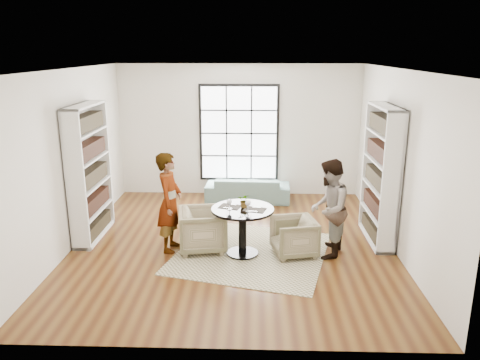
{
  "coord_description": "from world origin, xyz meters",
  "views": [
    {
      "loc": [
        0.37,
        -7.62,
        3.31
      ],
      "look_at": [
        0.11,
        0.4,
        1.06
      ],
      "focal_mm": 35.0,
      "sensor_mm": 36.0,
      "label": 1
    }
  ],
  "objects_px": {
    "sofa": "(248,189)",
    "wine_glass_left": "(229,202)",
    "flower_centerpiece": "(245,200)",
    "armchair_right": "(294,237)",
    "armchair_left": "(203,230)",
    "person_left": "(170,202)",
    "person_right": "(329,209)",
    "pedestal_table": "(243,221)",
    "wine_glass_right": "(248,203)"
  },
  "relations": [
    {
      "from": "sofa",
      "to": "person_left",
      "type": "relative_size",
      "value": 1.11
    },
    {
      "from": "pedestal_table",
      "to": "person_right",
      "type": "bearing_deg",
      "value": 1.0
    },
    {
      "from": "sofa",
      "to": "wine_glass_left",
      "type": "distance_m",
      "value": 3.05
    },
    {
      "from": "person_right",
      "to": "wine_glass_left",
      "type": "relative_size",
      "value": 9.08
    },
    {
      "from": "armchair_left",
      "to": "flower_centerpiece",
      "type": "height_order",
      "value": "flower_centerpiece"
    },
    {
      "from": "sofa",
      "to": "person_left",
      "type": "xyz_separation_m",
      "value": [
        -1.26,
        -2.71,
        0.57
      ]
    },
    {
      "from": "sofa",
      "to": "armchair_right",
      "type": "bearing_deg",
      "value": 108.04
    },
    {
      "from": "flower_centerpiece",
      "to": "armchair_right",
      "type": "bearing_deg",
      "value": -1.94
    },
    {
      "from": "armchair_left",
      "to": "person_left",
      "type": "distance_m",
      "value": 0.73
    },
    {
      "from": "person_left",
      "to": "wine_glass_right",
      "type": "bearing_deg",
      "value": -99.24
    },
    {
      "from": "sofa",
      "to": "armchair_left",
      "type": "bearing_deg",
      "value": 77.52
    },
    {
      "from": "armchair_right",
      "to": "wine_glass_right",
      "type": "height_order",
      "value": "wine_glass_right"
    },
    {
      "from": "sofa",
      "to": "armchair_left",
      "type": "height_order",
      "value": "armchair_left"
    },
    {
      "from": "wine_glass_right",
      "to": "armchair_left",
      "type": "bearing_deg",
      "value": 156.75
    },
    {
      "from": "flower_centerpiece",
      "to": "wine_glass_right",
      "type": "bearing_deg",
      "value": -74.77
    },
    {
      "from": "pedestal_table",
      "to": "flower_centerpiece",
      "type": "xyz_separation_m",
      "value": [
        0.03,
        0.05,
        0.34
      ]
    },
    {
      "from": "wine_glass_right",
      "to": "wine_glass_left",
      "type": "bearing_deg",
      "value": 165.82
    },
    {
      "from": "wine_glass_right",
      "to": "flower_centerpiece",
      "type": "relative_size",
      "value": 0.82
    },
    {
      "from": "pedestal_table",
      "to": "armchair_left",
      "type": "xyz_separation_m",
      "value": [
        -0.67,
        0.18,
        -0.23
      ]
    },
    {
      "from": "sofa",
      "to": "pedestal_table",
      "type": "bearing_deg",
      "value": 91.47
    },
    {
      "from": "wine_glass_left",
      "to": "wine_glass_right",
      "type": "relative_size",
      "value": 0.93
    },
    {
      "from": "wine_glass_right",
      "to": "person_right",
      "type": "bearing_deg",
      "value": 7.69
    },
    {
      "from": "sofa",
      "to": "wine_glass_right",
      "type": "height_order",
      "value": "wine_glass_right"
    },
    {
      "from": "armchair_right",
      "to": "sofa",
      "type": "bearing_deg",
      "value": -176.61
    },
    {
      "from": "pedestal_table",
      "to": "sofa",
      "type": "bearing_deg",
      "value": 89.29
    },
    {
      "from": "person_right",
      "to": "wine_glass_right",
      "type": "relative_size",
      "value": 8.45
    },
    {
      "from": "person_left",
      "to": "person_right",
      "type": "height_order",
      "value": "person_left"
    },
    {
      "from": "wine_glass_left",
      "to": "sofa",
      "type": "bearing_deg",
      "value": 85.24
    },
    {
      "from": "armchair_right",
      "to": "person_left",
      "type": "height_order",
      "value": "person_left"
    },
    {
      "from": "armchair_right",
      "to": "wine_glass_right",
      "type": "relative_size",
      "value": 3.61
    },
    {
      "from": "pedestal_table",
      "to": "person_right",
      "type": "height_order",
      "value": "person_right"
    },
    {
      "from": "pedestal_table",
      "to": "armchair_right",
      "type": "relative_size",
      "value": 1.47
    },
    {
      "from": "armchair_right",
      "to": "flower_centerpiece",
      "type": "xyz_separation_m",
      "value": [
        -0.81,
        0.03,
        0.61
      ]
    },
    {
      "from": "pedestal_table",
      "to": "armchair_right",
      "type": "height_order",
      "value": "pedestal_table"
    },
    {
      "from": "person_right",
      "to": "wine_glass_left",
      "type": "bearing_deg",
      "value": -69.27
    },
    {
      "from": "sofa",
      "to": "wine_glass_left",
      "type": "relative_size",
      "value": 10.44
    },
    {
      "from": "armchair_left",
      "to": "person_right",
      "type": "distance_m",
      "value": 2.13
    },
    {
      "from": "armchair_right",
      "to": "wine_glass_left",
      "type": "distance_m",
      "value": 1.23
    },
    {
      "from": "armchair_left",
      "to": "person_left",
      "type": "relative_size",
      "value": 0.47
    },
    {
      "from": "armchair_left",
      "to": "armchair_right",
      "type": "height_order",
      "value": "armchair_left"
    },
    {
      "from": "armchair_left",
      "to": "sofa",
      "type": "bearing_deg",
      "value": -24.31
    },
    {
      "from": "sofa",
      "to": "armchair_left",
      "type": "distance_m",
      "value": 2.8
    },
    {
      "from": "armchair_right",
      "to": "person_left",
      "type": "relative_size",
      "value": 0.41
    },
    {
      "from": "armchair_right",
      "to": "person_right",
      "type": "height_order",
      "value": "person_right"
    },
    {
      "from": "pedestal_table",
      "to": "flower_centerpiece",
      "type": "relative_size",
      "value": 4.34
    },
    {
      "from": "armchair_right",
      "to": "person_right",
      "type": "relative_size",
      "value": 0.43
    },
    {
      "from": "wine_glass_left",
      "to": "flower_centerpiece",
      "type": "distance_m",
      "value": 0.28
    },
    {
      "from": "flower_centerpiece",
      "to": "armchair_left",
      "type": "bearing_deg",
      "value": 170.11
    },
    {
      "from": "sofa",
      "to": "wine_glass_right",
      "type": "relative_size",
      "value": 9.72
    },
    {
      "from": "armchair_right",
      "to": "person_right",
      "type": "bearing_deg",
      "value": 77.53
    }
  ]
}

